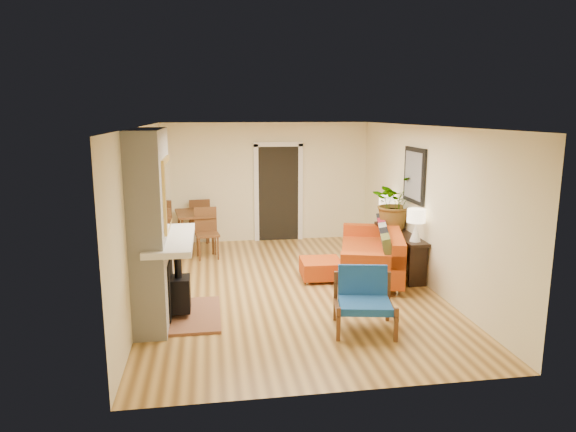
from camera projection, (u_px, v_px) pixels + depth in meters
The scene contains 10 objects.
room_shell at pixel (299, 188), 10.78m from camera, with size 6.50×6.50×6.50m.
fireplace at pixel (154, 231), 6.87m from camera, with size 1.09×1.68×2.60m.
sofa at pixel (376, 252), 8.98m from camera, with size 1.60×2.51×0.92m.
ottoman at pixel (321, 268), 8.76m from camera, with size 0.69×0.69×0.34m.
blue_chair at pixel (364, 296), 6.75m from camera, with size 0.89×0.87×0.80m.
dining_table at pixel (199, 219), 10.57m from camera, with size 0.93×1.85×0.98m.
console_table at pixel (400, 240), 9.13m from camera, with size 0.34×1.85×0.72m.
lamp_near at pixel (416, 221), 8.37m from camera, with size 0.30×0.30×0.54m.
lamp_far at pixel (387, 206), 9.74m from camera, with size 0.30×0.30×0.54m.
houseplant at pixel (395, 202), 9.28m from camera, with size 0.88×0.76×0.98m, color #1E5919.
Camera 1 is at (-1.25, -7.89, 2.80)m, focal length 32.00 mm.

